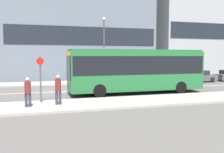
{
  "coord_description": "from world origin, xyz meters",
  "views": [
    {
      "loc": [
        -1.99,
        -20.9,
        2.94
      ],
      "look_at": [
        3.65,
        -2.2,
        1.35
      ],
      "focal_mm": 40.0,
      "sensor_mm": 36.0,
      "label": 1
    }
  ],
  "objects_px": {
    "parked_car_0": "(198,76)",
    "pedestrian_near_stop": "(28,90)",
    "city_bus": "(136,68)",
    "street_lamp": "(104,43)",
    "pedestrian_down_pavement": "(58,88)",
    "bus_stop_sign": "(40,76)"
  },
  "relations": [
    {
      "from": "pedestrian_down_pavement",
      "to": "street_lamp",
      "type": "bearing_deg",
      "value": 68.9
    },
    {
      "from": "parked_car_0",
      "to": "pedestrian_near_stop",
      "type": "distance_m",
      "value": 20.72
    },
    {
      "from": "city_bus",
      "to": "pedestrian_near_stop",
      "type": "bearing_deg",
      "value": -148.92
    },
    {
      "from": "city_bus",
      "to": "street_lamp",
      "type": "distance_m",
      "value": 7.8
    },
    {
      "from": "pedestrian_near_stop",
      "to": "pedestrian_down_pavement",
      "type": "distance_m",
      "value": 1.68
    },
    {
      "from": "city_bus",
      "to": "pedestrian_down_pavement",
      "type": "relative_size",
      "value": 6.2
    },
    {
      "from": "city_bus",
      "to": "parked_car_0",
      "type": "height_order",
      "value": "city_bus"
    },
    {
      "from": "bus_stop_sign",
      "to": "pedestrian_down_pavement",
      "type": "bearing_deg",
      "value": -48.22
    },
    {
      "from": "city_bus",
      "to": "parked_car_0",
      "type": "relative_size",
      "value": 2.67
    },
    {
      "from": "pedestrian_down_pavement",
      "to": "city_bus",
      "type": "bearing_deg",
      "value": 36.6
    },
    {
      "from": "city_bus",
      "to": "bus_stop_sign",
      "type": "relative_size",
      "value": 3.85
    },
    {
      "from": "parked_car_0",
      "to": "bus_stop_sign",
      "type": "bearing_deg",
      "value": -153.59
    },
    {
      "from": "pedestrian_near_stop",
      "to": "pedestrian_down_pavement",
      "type": "xyz_separation_m",
      "value": [
        1.67,
        0.21,
        0.05
      ]
    },
    {
      "from": "pedestrian_down_pavement",
      "to": "street_lamp",
      "type": "xyz_separation_m",
      "value": [
        5.75,
        11.18,
        3.23
      ]
    },
    {
      "from": "pedestrian_near_stop",
      "to": "pedestrian_down_pavement",
      "type": "height_order",
      "value": "pedestrian_down_pavement"
    },
    {
      "from": "city_bus",
      "to": "bus_stop_sign",
      "type": "height_order",
      "value": "city_bus"
    },
    {
      "from": "parked_car_0",
      "to": "pedestrian_near_stop",
      "type": "xyz_separation_m",
      "value": [
        -18.17,
        -9.95,
        0.43
      ]
    },
    {
      "from": "city_bus",
      "to": "pedestrian_down_pavement",
      "type": "distance_m",
      "value": 7.48
    },
    {
      "from": "bus_stop_sign",
      "to": "street_lamp",
      "type": "relative_size",
      "value": 0.4
    },
    {
      "from": "city_bus",
      "to": "pedestrian_down_pavement",
      "type": "xyz_separation_m",
      "value": [
        -6.4,
        -3.77,
        -0.87
      ]
    },
    {
      "from": "bus_stop_sign",
      "to": "parked_car_0",
      "type": "bearing_deg",
      "value": 26.41
    },
    {
      "from": "city_bus",
      "to": "pedestrian_down_pavement",
      "type": "height_order",
      "value": "city_bus"
    }
  ]
}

